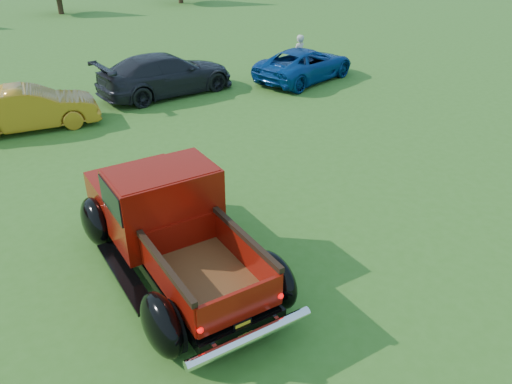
# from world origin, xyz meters

# --- Properties ---
(ground) EXTENTS (120.00, 120.00, 0.00)m
(ground) POSITION_xyz_m (0.00, 0.00, 0.00)
(ground) COLOR #36641C
(ground) RESTS_ON ground
(pickup_truck) EXTENTS (2.80, 5.35, 1.93)m
(pickup_truck) POSITION_xyz_m (-1.34, 0.57, 0.92)
(pickup_truck) COLOR black
(pickup_truck) RESTS_ON ground
(show_car_yellow) EXTENTS (4.19, 2.17, 1.32)m
(show_car_yellow) POSITION_xyz_m (-1.50, 9.17, 0.66)
(show_car_yellow) COLOR #AE7217
(show_car_yellow) RESTS_ON ground
(show_car_grey) EXTENTS (5.11, 2.13, 1.47)m
(show_car_grey) POSITION_xyz_m (3.50, 9.83, 0.74)
(show_car_grey) COLOR black
(show_car_grey) RESTS_ON ground
(show_car_blue) EXTENTS (4.85, 2.93, 1.26)m
(show_car_blue) POSITION_xyz_m (8.78, 8.16, 0.63)
(show_car_blue) COLOR navy
(show_car_blue) RESTS_ON ground
(spectator) EXTENTS (0.67, 0.50, 1.68)m
(spectator) POSITION_xyz_m (8.91, 8.70, 0.84)
(spectator) COLOR #B8B29F
(spectator) RESTS_ON ground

